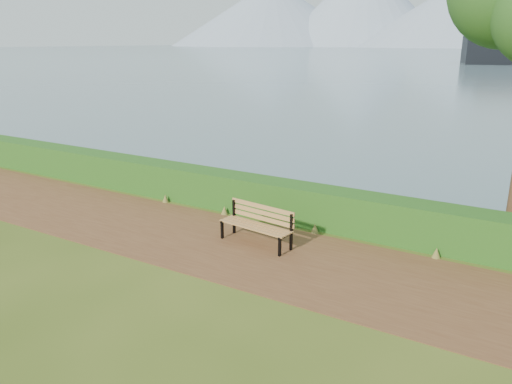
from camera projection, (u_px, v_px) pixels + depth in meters
The scene contains 4 objects.
ground at pixel (214, 248), 11.45m from camera, with size 140.00×140.00×0.00m, color #3B4F16.
path at pixel (221, 244), 11.70m from camera, with size 40.00×3.40×0.01m, color brown.
hedge at pixel (269, 198), 13.44m from camera, with size 32.00×0.85×1.00m, color #154513.
bench at pixel (258, 222), 11.59m from camera, with size 1.86×0.75×0.91m.
Camera 1 is at (6.24, -8.60, 4.57)m, focal length 35.00 mm.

